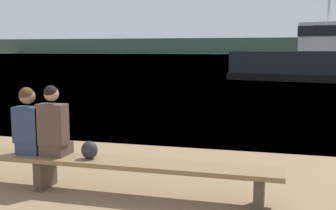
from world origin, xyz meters
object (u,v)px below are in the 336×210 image
(bench_main, at_px, (45,161))
(tugboat_red, at_px, (325,62))
(person_left, at_px, (29,124))
(person_right, at_px, (53,125))
(shopping_bag, at_px, (89,150))

(bench_main, xyz_separation_m, tugboat_red, (5.67, 22.12, 0.74))
(person_left, height_order, person_right, person_right)
(bench_main, distance_m, person_left, 0.56)
(person_right, bearing_deg, tugboat_red, 75.99)
(bench_main, distance_m, person_right, 0.54)
(bench_main, xyz_separation_m, person_left, (-0.22, -0.00, 0.51))
(person_left, xyz_separation_m, shopping_bag, (0.92, -0.02, -0.30))
(person_left, relative_size, tugboat_red, 0.08)
(person_left, relative_size, shopping_bag, 3.89)
(person_left, relative_size, person_right, 0.97)
(person_left, bearing_deg, person_right, 0.06)
(person_right, bearing_deg, shopping_bag, -2.49)
(bench_main, bearing_deg, shopping_bag, -1.94)
(person_left, height_order, tugboat_red, tugboat_red)
(person_right, xyz_separation_m, shopping_bag, (0.55, -0.02, -0.30))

